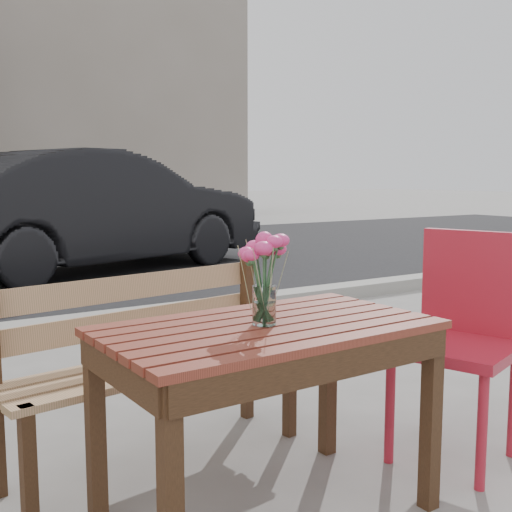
{
  "coord_description": "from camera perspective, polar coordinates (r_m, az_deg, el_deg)",
  "views": [
    {
      "loc": [
        -0.97,
        -1.65,
        1.16
      ],
      "look_at": [
        0.17,
        0.12,
        0.9
      ],
      "focal_mm": 45.0,
      "sensor_mm": 36.0,
      "label": 1
    }
  ],
  "objects": [
    {
      "name": "parked_car",
      "position": [
        8.06,
        -14.12,
        3.86
      ],
      "size": [
        4.67,
        2.74,
        1.46
      ],
      "primitive_type": "imported",
      "rotation": [
        0.0,
        0.0,
        1.86
      ],
      "color": "black",
      "rests_on": "ground"
    },
    {
      "name": "main_table",
      "position": [
        2.16,
        1.05,
        -8.91
      ],
      "size": [
        1.11,
        0.67,
        0.67
      ],
      "rotation": [
        0.0,
        0.0,
        0.03
      ],
      "color": "#5C2518",
      "rests_on": "ground"
    },
    {
      "name": "red_chair",
      "position": [
        2.8,
        17.96,
        -6.02
      ],
      "size": [
        0.58,
        0.58,
        0.93
      ],
      "rotation": [
        0.0,
        0.0,
        -1.24
      ],
      "color": "#A51B2C",
      "rests_on": "ground"
    },
    {
      "name": "main_bench",
      "position": [
        2.67,
        -9.68,
        -7.57
      ],
      "size": [
        1.33,
        0.56,
        0.8
      ],
      "rotation": [
        0.0,
        0.0,
        0.14
      ],
      "color": "#94744D",
      "rests_on": "ground"
    },
    {
      "name": "main_vase",
      "position": [
        2.09,
        0.74,
        -1.01
      ],
      "size": [
        0.17,
        0.17,
        0.31
      ],
      "color": "white",
      "rests_on": "main_table"
    }
  ]
}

